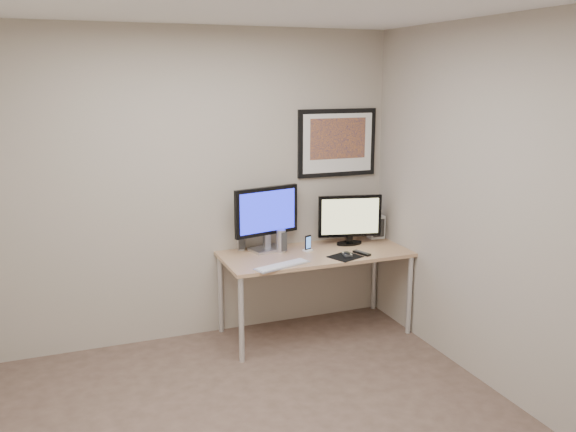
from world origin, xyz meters
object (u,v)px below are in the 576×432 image
framed_art (337,143)px  keyboard (282,265)px  phone_dock (308,243)px  monitor_tv (350,218)px  speaker_left (241,240)px  speaker_right (281,241)px  fan_unit (376,227)px  desk (315,260)px  monitor_large (267,216)px

framed_art → keyboard: 1.31m
phone_dock → framed_art: bearing=13.4°
monitor_tv → framed_art: bearing=113.1°
framed_art → keyboard: bearing=-141.4°
monitor_tv → keyboard: 0.91m
monitor_tv → speaker_left: monitor_tv is taller
speaker_right → phone_dock: 0.23m
fan_unit → desk: bearing=-160.7°
keyboard → fan_unit: bearing=7.2°
monitor_large → keyboard: 0.56m
monitor_large → framed_art: bearing=-3.1°
speaker_left → speaker_right: size_ratio=0.90×
monitor_tv → speaker_right: size_ratio=2.87×
framed_art → phone_dock: 0.95m
speaker_left → fan_unit: bearing=9.7°
framed_art → monitor_large: 0.93m
fan_unit → monitor_large: bearing=-177.4°
monitor_large → monitor_tv: bearing=-19.1°
monitor_large → fan_unit: bearing=-11.4°
phone_dock → keyboard: phone_dock is taller
framed_art → phone_dock: bearing=-145.0°
monitor_large → speaker_right: (0.10, -0.09, -0.21)m
framed_art → speaker_left: 1.22m
monitor_large → speaker_right: size_ratio=3.08×
speaker_right → keyboard: size_ratio=0.41×
framed_art → monitor_large: bearing=-170.2°
speaker_right → fan_unit: bearing=-13.4°
speaker_left → fan_unit: size_ratio=0.82×
monitor_tv → speaker_left: size_ratio=3.21×
fan_unit → phone_dock: bearing=-165.6°
desk → framed_art: framed_art is taller
monitor_tv → fan_unit: size_ratio=2.64×
keyboard → desk: bearing=16.7°
speaker_left → phone_dock: (0.52, -0.25, -0.02)m
framed_art → fan_unit: size_ratio=3.51×
monitor_tv → phone_dock: (-0.43, -0.07, -0.17)m
phone_dock → fan_unit: 0.79m
desk → speaker_right: bearing=155.9°
speaker_right → keyboard: bearing=-129.5°
monitor_tv → monitor_large: bearing=-173.7°
desk → speaker_left: (-0.57, 0.30, 0.15)m
framed_art → monitor_tv: size_ratio=1.33×
framed_art → speaker_left: size_ratio=4.27×
fan_unit → framed_art: bearing=166.7°
monitor_large → fan_unit: size_ratio=2.83×
framed_art → monitor_tv: framed_art is taller
monitor_tv → keyboard: size_ratio=1.17×
speaker_right → keyboard: (-0.14, -0.39, -0.09)m
speaker_left → keyboard: bearing=-61.5°
framed_art → monitor_large: framed_art is taller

